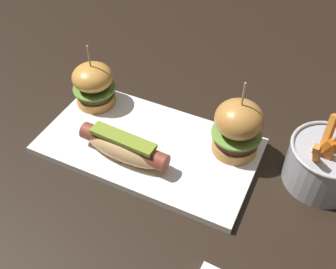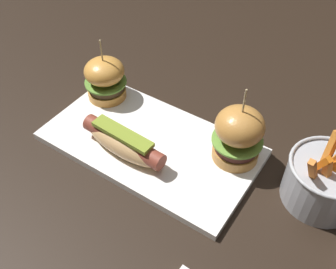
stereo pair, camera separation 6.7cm
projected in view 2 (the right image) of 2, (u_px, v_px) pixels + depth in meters
name	position (u px, v px, depth m)	size (l,w,h in m)	color
ground_plane	(151.00, 147.00, 0.73)	(3.00, 3.00, 0.00)	black
platter_main	(150.00, 144.00, 0.72)	(0.39, 0.21, 0.01)	white
hot_dog	(123.00, 143.00, 0.68)	(0.17, 0.06, 0.05)	tan
slider_left	(105.00, 78.00, 0.78)	(0.09, 0.09, 0.13)	gold
slider_right	(238.00, 135.00, 0.65)	(0.09, 0.09, 0.15)	#C1823C
fries_bucket	(325.00, 181.00, 0.62)	(0.13, 0.13, 0.14)	#A8AAB2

